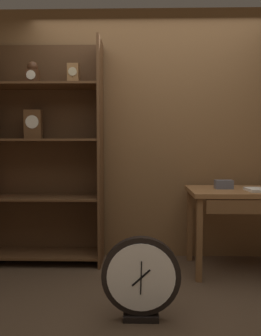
% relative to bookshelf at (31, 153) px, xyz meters
% --- Properties ---
extents(ground_plane, '(10.00, 10.00, 0.00)m').
position_rel_bookshelf_xyz_m(ground_plane, '(1.24, -1.10, -1.11)').
color(ground_plane, '#4C3826').
extents(back_wood_panel, '(4.80, 0.05, 2.60)m').
position_rel_bookshelf_xyz_m(back_wood_panel, '(1.24, 0.21, 0.19)').
color(back_wood_panel, brown).
rests_on(back_wood_panel, ground).
extents(bookshelf, '(1.37, 0.39, 2.22)m').
position_rel_bookshelf_xyz_m(bookshelf, '(0.00, 0.00, 0.00)').
color(bookshelf, brown).
rests_on(bookshelf, ground).
extents(workbench, '(1.32, 0.66, 0.78)m').
position_rel_bookshelf_xyz_m(workbench, '(2.23, -0.25, -0.43)').
color(workbench, brown).
rests_on(workbench, ground).
extents(toolbox_small, '(0.17, 0.09, 0.08)m').
position_rel_bookshelf_xyz_m(toolbox_small, '(1.90, -0.19, -0.29)').
color(toolbox_small, '#595960').
rests_on(toolbox_small, workbench).
extents(open_repair_manual, '(0.17, 0.23, 0.02)m').
position_rel_bookshelf_xyz_m(open_repair_manual, '(2.15, -0.34, -0.32)').
color(open_repair_manual, silver).
rests_on(open_repair_manual, workbench).
extents(round_clock_large, '(0.54, 0.11, 0.58)m').
position_rel_bookshelf_xyz_m(round_clock_large, '(1.11, -1.17, -0.82)').
color(round_clock_large, black).
rests_on(round_clock_large, ground).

